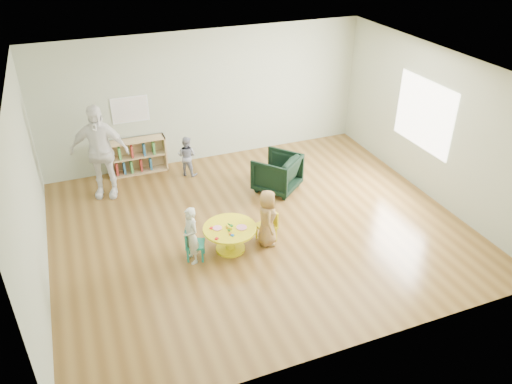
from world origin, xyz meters
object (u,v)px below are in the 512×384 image
activity_table (230,234)px  adult_caretaker (100,152)px  toddler (187,156)px  child_left (191,236)px  armchair (277,173)px  kid_chair_left (193,243)px  kid_chair_right (268,224)px  child_right (267,218)px  bookshelf (136,156)px

activity_table → adult_caretaker: adult_caretaker is taller
toddler → child_left: bearing=115.8°
activity_table → armchair: (1.51, 1.55, 0.06)m
kid_chair_left → adult_caretaker: 2.85m
kid_chair_right → armchair: (0.81, 1.50, 0.07)m
armchair → child_right: bearing=21.8°
child_right → adult_caretaker: 3.53m
kid_chair_left → armchair: (2.13, 1.54, 0.08)m
kid_chair_left → child_left: 0.21m
adult_caretaker → kid_chair_left: bearing=-48.7°
adult_caretaker → kid_chair_right: bearing=-27.9°
kid_chair_right → child_right: bearing=136.2°
kid_chair_right → activity_table: bearing=83.2°
activity_table → kid_chair_left: (-0.62, 0.01, -0.01)m
activity_table → bookshelf: size_ratio=0.73×
child_left → child_right: size_ratio=0.97×
kid_chair_left → child_right: 1.27m
kid_chair_left → bookshelf: bearing=-154.0°
kid_chair_left → kid_chair_right: bearing=112.3°
activity_table → kid_chair_left: kid_chair_left is taller
adult_caretaker → child_left: bearing=-49.9°
kid_chair_left → child_left: size_ratio=0.55×
bookshelf → child_left: bearing=-85.2°
activity_table → armchair: size_ratio=1.08×
child_right → toddler: 2.92m
bookshelf → adult_caretaker: size_ratio=0.65×
armchair → kid_chair_right: bearing=22.1°
child_right → adult_caretaker: bearing=56.8°
kid_chair_left → bookshelf: 3.32m
adult_caretaker → child_right: bearing=-29.8°
kid_chair_right → child_left: 1.37m
kid_chair_left → child_left: (-0.03, -0.06, 0.20)m
armchair → adult_caretaker: adult_caretaker is taller
kid_chair_right → adult_caretaker: (-2.38, 2.53, 0.63)m
kid_chair_right → armchair: 1.71m
child_right → adult_caretaker: (-2.31, 2.63, 0.42)m
activity_table → armchair: armchair is taller
child_left → toddler: (0.67, 2.86, -0.06)m
toddler → activity_table: bearing=128.7°
bookshelf → child_right: size_ratio=1.20×
child_left → adult_caretaker: bearing=-172.6°
kid_chair_right → armchair: bearing=-39.0°
child_left → child_right: bearing=76.3°
armchair → adult_caretaker: size_ratio=0.44×
armchair → adult_caretaker: bearing=-57.4°
activity_table → toddler: toddler is taller
kid_chair_right → toddler: size_ratio=0.65×
kid_chair_right → toddler: (-0.68, 2.76, 0.13)m
child_left → toddler: child_left is taller
armchair → child_left: bearing=-3.0°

